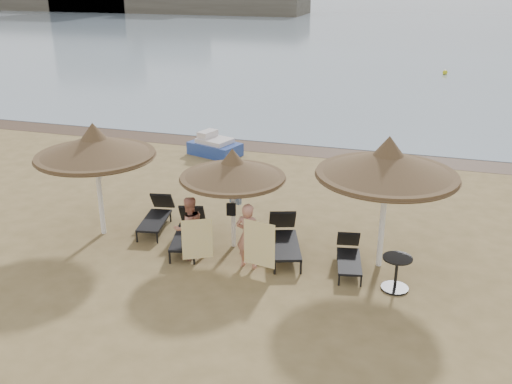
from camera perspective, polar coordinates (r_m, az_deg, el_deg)
ground at (r=14.19m, az=-3.01°, el=-6.64°), size 160.00×160.00×0.00m
sea at (r=92.10m, az=14.64°, el=16.64°), size 200.00×140.00×0.03m
wet_sand_strip at (r=22.60m, az=5.01°, el=4.19°), size 200.00×1.60×0.01m
palapa_left at (r=15.15m, az=-15.83°, el=4.40°), size 3.09×3.09×3.07m
palapa_center at (r=13.98m, az=-2.35°, el=2.27°), size 2.64×2.64×2.62m
palapa_right at (r=13.17m, az=13.01°, el=2.74°), size 3.26×3.26×3.23m
lounger_far_left at (r=15.91m, az=-9.89°, el=-2.26°), size 0.91×1.89×0.81m
lounger_near_left at (r=14.79m, az=-6.76°, el=-3.83°), size 1.10×2.07×0.88m
lounger_near_right at (r=14.29m, az=2.85°, el=-4.59°), size 1.28×2.14×0.91m
lounger_far_right at (r=13.81m, az=9.27°, el=-6.23°), size 0.83×1.70×0.73m
side_table at (r=13.10m, az=13.83°, el=-7.99°), size 0.65×0.65×0.79m
person_left at (r=13.91m, az=-6.72°, el=-3.11°), size 1.00×0.98×1.85m
person_right at (r=13.38m, az=-0.81°, el=-3.90°), size 0.91×0.63×1.90m
towel_left at (r=13.59m, az=-5.90°, el=-4.72°), size 0.66×0.35×1.02m
towel_right at (r=13.15m, az=0.33°, el=-5.22°), size 0.79×0.17×1.12m
bag_patterned at (r=14.40m, az=-2.07°, el=-0.39°), size 0.33×0.21×0.40m
bag_dark at (r=14.20m, az=-2.50°, el=-1.76°), size 0.24×0.11×0.32m
pedal_boat at (r=21.94m, az=-4.18°, el=4.58°), size 2.17×1.68×0.89m
buoy_mid at (r=41.20m, az=18.38°, el=11.29°), size 0.33×0.33×0.33m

